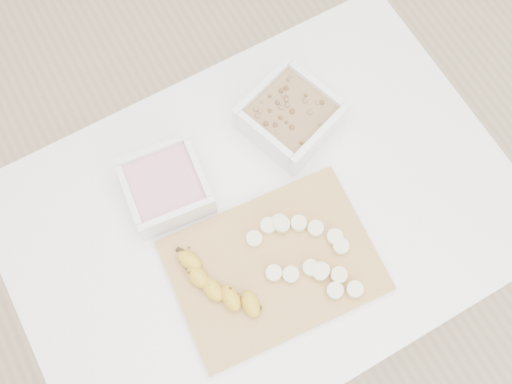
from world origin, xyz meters
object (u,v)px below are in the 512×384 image
bowl_granola (290,116)px  banana (219,286)px  cutting_board (274,265)px  table (263,227)px  bowl_yogurt (166,187)px

bowl_granola → banana: size_ratio=1.13×
bowl_granola → cutting_board: (-0.18, -0.25, -0.03)m
bowl_granola → cutting_board: bearing=-126.2°
bowl_granola → banana: (-0.29, -0.23, -0.01)m
cutting_board → banana: (-0.11, 0.01, 0.02)m
table → bowl_granola: (0.14, 0.14, 0.14)m
bowl_granola → banana: bowl_granola is taller
bowl_yogurt → banana: (-0.00, -0.22, -0.01)m
table → bowl_yogurt: 0.24m
bowl_granola → table: bearing=-135.1°
bowl_granola → cutting_board: bowl_granola is taller
table → bowl_yogurt: size_ratio=5.90×
bowl_yogurt → cutting_board: size_ratio=0.44×
table → bowl_yogurt: (-0.14, 0.13, 0.13)m
cutting_board → table: bearing=71.0°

